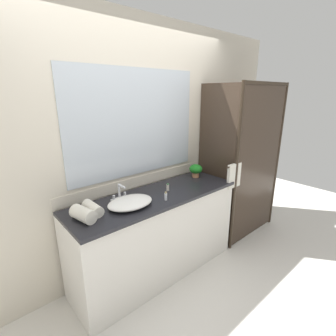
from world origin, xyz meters
name	(u,v)px	position (x,y,z in m)	size (l,w,h in m)	color
ground_plane	(158,270)	(0.00, 0.00, 0.00)	(8.00, 8.00, 0.00)	silver
wall_back_with_mirror	(136,149)	(0.00, 0.34, 1.31)	(4.40, 0.06, 2.60)	beige
vanity_cabinet	(157,234)	(0.00, 0.01, 0.45)	(1.80, 0.58, 0.90)	silver
shower_enclosure	(246,164)	(1.28, -0.19, 1.03)	(1.20, 0.59, 2.00)	#2D2319
sink_basin	(130,202)	(-0.33, -0.04, 0.93)	(0.42, 0.31, 0.07)	white
faucet	(120,195)	(-0.33, 0.14, 0.95)	(0.17, 0.13, 0.16)	silver
potted_plant	(196,170)	(0.70, 0.12, 0.99)	(0.15, 0.15, 0.16)	#B77A51
amenity_bottle_body_wash	(166,196)	(-0.01, -0.16, 0.94)	(0.03, 0.03, 0.08)	silver
amenity_bottle_conditioner	(168,187)	(0.16, 0.01, 0.94)	(0.03, 0.03, 0.08)	silver
rolled_towel_near_edge	(83,214)	(-0.76, -0.03, 0.96)	(0.11, 0.11, 0.22)	silver
rolled_towel_middle	(93,208)	(-0.65, 0.04, 0.95)	(0.09, 0.09, 0.23)	silver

